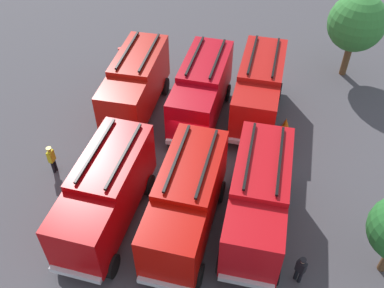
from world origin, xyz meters
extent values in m
plane|color=#423F44|center=(0.00, 0.00, 0.00)|extent=(49.53, 49.53, 0.00)
cube|color=#AD130B|center=(-1.75, -4.19, 2.10)|extent=(2.43, 2.70, 2.60)
cube|color=#8C9EAD|center=(-0.71, -4.30, 2.41)|extent=(0.29, 2.12, 1.46)
cube|color=#AD130B|center=(-5.24, -3.86, 2.25)|extent=(5.02, 2.95, 2.90)
cube|color=black|center=(-5.17, -3.17, 3.82)|extent=(4.31, 0.54, 0.12)
cube|color=black|center=(-5.30, -4.54, 3.82)|extent=(4.31, 0.54, 0.12)
cube|color=silver|center=(-0.56, -4.31, 0.95)|extent=(0.43, 2.38, 0.28)
cylinder|color=black|center=(-1.44, -3.02, 0.55)|extent=(1.13, 0.45, 1.10)
cylinder|color=black|center=(-1.67, -5.41, 0.55)|extent=(1.13, 0.45, 1.10)
cylinder|color=black|center=(-6.31, -2.55, 0.55)|extent=(1.13, 0.45, 1.10)
cylinder|color=black|center=(-6.55, -4.93, 0.55)|extent=(1.13, 0.45, 1.10)
cube|color=#AC0407|center=(6.91, -3.90, 2.10)|extent=(2.55, 2.80, 2.60)
cube|color=#8C9EAD|center=(7.95, -4.06, 2.41)|extent=(0.40, 2.11, 1.46)
cube|color=#AC0407|center=(3.45, -3.38, 2.25)|extent=(5.12, 3.19, 2.90)
cube|color=black|center=(3.56, -2.70, 3.82)|extent=(4.29, 0.76, 0.12)
cube|color=black|center=(3.35, -4.06, 3.82)|extent=(4.29, 0.76, 0.12)
cube|color=silver|center=(8.10, -4.08, 0.95)|extent=(0.55, 2.38, 0.28)
cylinder|color=black|center=(7.29, -2.74, 0.55)|extent=(1.14, 0.51, 1.10)
cylinder|color=black|center=(6.93, -5.12, 0.55)|extent=(1.14, 0.51, 1.10)
cylinder|color=black|center=(2.45, -2.02, 0.55)|extent=(1.14, 0.51, 1.10)
cylinder|color=black|center=(2.09, -4.39, 0.55)|extent=(1.14, 0.51, 1.10)
cube|color=#B20713|center=(-1.57, -0.21, 2.10)|extent=(2.52, 2.78, 2.60)
cube|color=#8C9EAD|center=(-0.53, -0.35, 2.41)|extent=(0.37, 2.12, 1.46)
cube|color=#B20713|center=(-5.03, 0.28, 2.25)|extent=(5.10, 3.14, 2.90)
cube|color=black|center=(-4.94, 0.96, 3.82)|extent=(4.30, 0.71, 0.12)
cube|color=black|center=(-5.13, -0.41, 3.82)|extent=(4.30, 0.71, 0.12)
cube|color=silver|center=(-0.38, -0.37, 0.95)|extent=(0.52, 2.38, 0.28)
cylinder|color=black|center=(-1.20, 0.96, 0.55)|extent=(1.14, 0.50, 1.10)
cylinder|color=black|center=(-1.53, -1.42, 0.55)|extent=(1.14, 0.50, 1.10)
cylinder|color=black|center=(-6.06, 1.63, 0.55)|extent=(1.14, 0.50, 1.10)
cylinder|color=black|center=(-6.39, -0.75, 0.55)|extent=(1.14, 0.50, 1.10)
cube|color=#B50A04|center=(6.98, -0.07, 2.10)|extent=(2.51, 2.77, 2.60)
cube|color=#8C9EAD|center=(8.02, -0.21, 2.41)|extent=(0.36, 2.12, 1.46)
cube|color=#B50A04|center=(3.51, 0.40, 2.25)|extent=(5.09, 3.12, 2.90)
cube|color=black|center=(3.60, 1.08, 3.82)|extent=(4.30, 0.69, 0.12)
cube|color=black|center=(3.42, -0.29, 3.82)|extent=(4.30, 0.69, 0.12)
cube|color=silver|center=(8.17, -0.23, 0.95)|extent=(0.51, 2.38, 0.28)
cylinder|color=black|center=(7.34, 1.09, 0.55)|extent=(1.14, 0.49, 1.10)
cylinder|color=black|center=(7.02, -1.29, 0.55)|extent=(1.14, 0.49, 1.10)
cylinder|color=black|center=(2.48, 1.74, 0.55)|extent=(1.14, 0.49, 1.10)
cylinder|color=black|center=(2.16, -0.63, 0.55)|extent=(1.14, 0.49, 1.10)
cube|color=#B1120F|center=(-2.08, 3.27, 2.10)|extent=(2.49, 2.75, 2.60)
cube|color=#8C9EAD|center=(-1.04, 3.14, 2.41)|extent=(0.34, 2.12, 1.46)
cube|color=#B1120F|center=(-5.55, 3.70, 2.25)|extent=(5.07, 3.07, 2.90)
cube|color=black|center=(-5.47, 4.38, 3.82)|extent=(4.30, 0.65, 0.12)
cube|color=black|center=(-5.64, 3.02, 3.82)|extent=(4.30, 0.65, 0.12)
cube|color=silver|center=(-0.89, 3.12, 0.95)|extent=(0.49, 2.38, 0.28)
cylinder|color=black|center=(-1.73, 4.44, 0.55)|extent=(1.13, 0.48, 1.10)
cylinder|color=black|center=(-2.03, 2.05, 0.55)|extent=(1.13, 0.48, 1.10)
cylinder|color=black|center=(-6.60, 5.04, 0.55)|extent=(1.13, 0.48, 1.10)
cylinder|color=black|center=(-6.89, 2.65, 0.55)|extent=(1.13, 0.48, 1.10)
cube|color=#BB0C13|center=(6.46, 3.27, 2.10)|extent=(2.45, 2.72, 2.60)
cube|color=#8C9EAD|center=(7.50, 3.16, 2.41)|extent=(0.30, 2.12, 1.46)
cube|color=#BB0C13|center=(2.98, 3.64, 2.25)|extent=(5.04, 2.99, 2.90)
cube|color=black|center=(3.05, 4.32, 3.82)|extent=(4.31, 0.58, 0.12)
cube|color=black|center=(2.91, 2.96, 3.82)|extent=(4.31, 0.58, 0.12)
cube|color=silver|center=(7.65, 3.14, 0.95)|extent=(0.45, 2.38, 0.28)
cylinder|color=black|center=(6.78, 4.44, 0.55)|extent=(1.13, 0.46, 1.10)
cylinder|color=black|center=(6.53, 2.06, 0.55)|extent=(1.13, 0.46, 1.10)
cylinder|color=black|center=(1.91, 4.96, 0.55)|extent=(1.13, 0.46, 1.10)
cylinder|color=black|center=(1.66, 2.58, 0.55)|extent=(1.13, 0.46, 1.10)
cylinder|color=black|center=(1.44, -7.47, 0.41)|extent=(0.16, 0.16, 0.81)
cylinder|color=black|center=(1.65, -7.50, 0.41)|extent=(0.16, 0.16, 0.81)
cube|color=gold|center=(1.55, -7.49, 1.17)|extent=(0.45, 0.30, 0.71)
sphere|color=#9E704C|center=(1.55, -7.49, 1.64)|extent=(0.23, 0.23, 0.23)
cylinder|color=gold|center=(1.55, -7.49, 1.73)|extent=(0.29, 0.29, 0.07)
cylinder|color=black|center=(-8.81, -6.10, 0.41)|extent=(0.16, 0.16, 0.82)
cylinder|color=black|center=(-8.60, -6.07, 0.41)|extent=(0.16, 0.16, 0.82)
cube|color=#B7140F|center=(-8.71, -6.09, 1.18)|extent=(0.45, 0.31, 0.72)
sphere|color=beige|center=(-8.71, -6.09, 1.66)|extent=(0.23, 0.23, 0.23)
cylinder|color=#B7140F|center=(-8.71, -6.09, 1.75)|extent=(0.29, 0.29, 0.07)
cylinder|color=black|center=(6.80, 5.53, 0.39)|extent=(0.16, 0.16, 0.78)
cylinder|color=black|center=(6.66, 5.38, 0.39)|extent=(0.16, 0.16, 0.78)
cube|color=black|center=(6.73, 5.45, 1.11)|extent=(0.46, 0.47, 0.67)
sphere|color=tan|center=(6.73, 5.45, 1.56)|extent=(0.22, 0.22, 0.22)
cylinder|color=black|center=(6.73, 5.45, 1.65)|extent=(0.27, 0.27, 0.07)
cylinder|color=brown|center=(-10.01, 9.76, 1.19)|extent=(0.47, 0.47, 2.37)
sphere|color=#337A33|center=(-10.01, 9.76, 3.98)|extent=(3.79, 3.79, 3.79)
cone|color=#F2600C|center=(-3.71, 5.42, 0.31)|extent=(0.44, 0.44, 0.62)
cone|color=#F2600C|center=(3.64, -6.09, 0.29)|extent=(0.40, 0.40, 0.58)
cone|color=#F2600C|center=(0.22, 1.66, 0.29)|extent=(0.40, 0.40, 0.58)
camera|label=1|loc=(16.70, 1.89, 17.41)|focal=39.73mm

